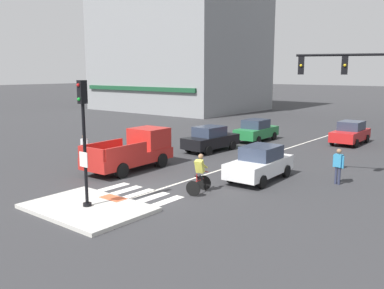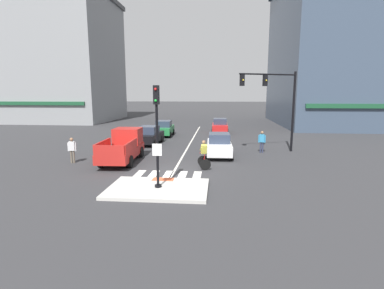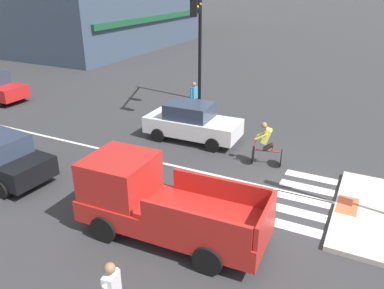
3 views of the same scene
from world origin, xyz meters
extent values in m
plane|color=#333335|center=(0.00, 0.00, 0.00)|extent=(300.00, 300.00, 0.00)
cube|color=beige|center=(0.00, -2.94, 0.07)|extent=(4.66, 3.23, 0.15)
cube|color=#DB5B38|center=(0.00, -1.67, 0.15)|extent=(1.10, 0.60, 0.01)
cylinder|color=black|center=(0.00, -2.94, 0.21)|extent=(0.32, 0.32, 0.12)
cylinder|color=black|center=(0.00, -2.94, 2.14)|extent=(0.12, 0.12, 3.73)
cube|color=white|center=(0.00, -3.01, 1.95)|extent=(0.44, 0.03, 0.56)
cube|color=black|center=(0.00, -2.94, 4.42)|extent=(0.24, 0.28, 0.84)
sphere|color=red|center=(0.00, -3.10, 4.67)|extent=(0.12, 0.12, 0.12)
sphere|color=green|center=(0.00, -3.10, 4.17)|extent=(0.12, 0.12, 0.12)
cube|color=silver|center=(-1.64, -0.32, 0.00)|extent=(0.44, 1.80, 0.01)
cube|color=silver|center=(-0.82, -0.32, 0.00)|extent=(0.44, 1.80, 0.01)
cube|color=silver|center=(0.00, -0.32, 0.00)|extent=(0.44, 1.80, 0.01)
cube|color=silver|center=(0.82, -0.32, 0.00)|extent=(0.44, 1.80, 0.01)
cube|color=silver|center=(1.64, -0.32, 0.00)|extent=(0.44, 1.80, 0.01)
cube|color=silver|center=(0.23, 10.00, 0.00)|extent=(0.14, 28.00, 0.01)
cylinder|color=black|center=(8.50, 7.38, 3.06)|extent=(0.18, 0.18, 6.12)
cylinder|color=black|center=(6.35, 6.53, 5.87)|extent=(4.33, 1.81, 0.11)
cube|color=black|center=(6.14, 6.44, 5.42)|extent=(0.35, 0.37, 0.80)
sphere|color=gold|center=(6.20, 6.28, 5.42)|extent=(0.12, 0.12, 0.12)
cube|color=black|center=(4.42, 5.76, 5.42)|extent=(0.35, 0.37, 0.80)
sphere|color=gold|center=(4.48, 5.60, 5.42)|extent=(0.12, 0.12, 0.12)
cube|color=#3D4C60|center=(21.81, 29.27, 10.19)|extent=(20.63, 21.46, 20.37)
cube|color=gray|center=(-25.06, 31.99, 9.63)|extent=(20.44, 15.83, 19.26)
cube|color=#194C2D|center=(-25.06, 23.92, 3.10)|extent=(18.39, 0.30, 0.50)
cube|color=black|center=(-3.33, 9.55, 0.65)|extent=(1.93, 4.19, 0.70)
cube|color=#2D384C|center=(-3.34, 9.40, 1.32)|extent=(1.59, 1.98, 0.64)
cylinder|color=black|center=(-4.09, 10.86, 0.30)|extent=(0.21, 0.61, 0.60)
cylinder|color=black|center=(-2.42, 10.77, 0.30)|extent=(0.21, 0.61, 0.60)
cylinder|color=black|center=(-4.23, 8.33, 0.30)|extent=(0.21, 0.61, 0.60)
cylinder|color=black|center=(-2.57, 8.23, 0.30)|extent=(0.21, 0.61, 0.60)
cube|color=white|center=(2.85, 5.02, 0.65)|extent=(1.80, 4.14, 0.70)
cube|color=#2D384C|center=(2.85, 5.17, 1.32)|extent=(1.53, 1.94, 0.64)
cylinder|color=black|center=(3.72, 3.77, 0.30)|extent=(0.20, 0.60, 0.60)
cylinder|color=black|center=(2.05, 3.72, 0.30)|extent=(0.20, 0.60, 0.60)
cylinder|color=black|center=(3.65, 6.31, 0.30)|extent=(0.20, 0.60, 0.60)
cylinder|color=black|center=(1.99, 6.27, 0.30)|extent=(0.20, 0.60, 0.60)
cube|color=red|center=(2.95, 17.96, 0.65)|extent=(1.72, 4.11, 0.70)
cube|color=#2D384C|center=(2.95, 18.11, 1.32)|extent=(1.49, 1.91, 0.64)
cylinder|color=black|center=(3.79, 16.69, 0.30)|extent=(0.18, 0.60, 0.60)
cylinder|color=black|center=(2.12, 16.69, 0.30)|extent=(0.18, 0.60, 0.60)
cylinder|color=black|center=(3.78, 19.24, 0.30)|extent=(0.18, 0.60, 0.60)
cylinder|color=black|center=(2.11, 19.23, 0.30)|extent=(0.18, 0.60, 0.60)
cube|color=#237A3D|center=(-2.99, 14.91, 0.65)|extent=(1.82, 4.15, 0.70)
cube|color=#2D384C|center=(-2.99, 14.76, 1.32)|extent=(1.53, 1.94, 0.64)
cylinder|color=black|center=(-3.86, 16.16, 0.30)|extent=(0.20, 0.60, 0.60)
cylinder|color=black|center=(-2.19, 16.20, 0.30)|extent=(0.20, 0.60, 0.60)
cylinder|color=black|center=(-3.79, 13.62, 0.30)|extent=(0.20, 0.60, 0.60)
cylinder|color=black|center=(-2.12, 13.66, 0.30)|extent=(0.20, 0.60, 0.60)
cube|color=red|center=(-3.52, 2.46, 0.68)|extent=(2.09, 5.17, 0.60)
cube|color=red|center=(-3.58, 4.05, 1.53)|extent=(1.86, 1.77, 1.10)
cube|color=#2D384C|center=(-3.61, 4.88, 1.61)|extent=(1.62, 0.14, 0.60)
cube|color=red|center=(-4.37, 1.40, 1.28)|extent=(0.22, 2.81, 0.60)
cube|color=red|center=(-2.59, 1.47, 1.28)|extent=(0.22, 2.81, 0.60)
cube|color=red|center=(-3.42, -0.04, 1.28)|extent=(1.80, 0.17, 0.60)
cylinder|color=black|center=(-4.49, 4.00, 0.38)|extent=(0.27, 0.77, 0.76)
cylinder|color=black|center=(-2.67, 4.07, 0.38)|extent=(0.27, 0.77, 0.76)
cylinder|color=black|center=(-4.38, 1.02, 0.38)|extent=(0.27, 0.77, 0.76)
cylinder|color=black|center=(-2.55, 1.09, 0.38)|extent=(0.27, 0.77, 0.76)
cylinder|color=black|center=(1.84, 1.94, 0.33)|extent=(0.66, 0.17, 0.66)
cylinder|color=black|center=(2.04, 0.91, 0.33)|extent=(0.66, 0.17, 0.66)
cylinder|color=#B21E1E|center=(1.94, 1.42, 0.55)|extent=(0.22, 0.89, 0.05)
cylinder|color=#B21E1E|center=(1.98, 1.25, 0.73)|extent=(0.04, 0.04, 0.30)
cylinder|color=#B21E1E|center=(1.85, 1.89, 0.85)|extent=(0.44, 0.12, 0.04)
cylinder|color=black|center=(1.87, 1.39, 0.73)|extent=(0.20, 0.41, 0.33)
cylinder|color=black|center=(2.02, 1.42, 0.73)|extent=(0.20, 0.41, 0.33)
cube|color=#DBD64C|center=(1.93, 1.50, 1.16)|extent=(0.41, 0.44, 0.60)
sphere|color=#936B4C|center=(1.90, 1.62, 1.57)|extent=(0.22, 0.22, 0.22)
cylinder|color=#DBD64C|center=(1.73, 1.65, 1.16)|extent=(0.17, 0.46, 0.31)
cylinder|color=#DBD64C|center=(2.05, 1.71, 1.16)|extent=(0.17, 0.46, 0.31)
cylinder|color=#6B6051|center=(-6.59, 2.02, 0.41)|extent=(0.12, 0.12, 0.82)
cylinder|color=#6B6051|center=(-6.75, 1.99, 0.41)|extent=(0.12, 0.12, 0.82)
cube|color=silver|center=(-6.67, 2.01, 1.12)|extent=(0.39, 0.27, 0.60)
cylinder|color=silver|center=(-6.44, 2.04, 1.07)|extent=(0.09, 0.09, 0.56)
cylinder|color=silver|center=(-6.90, 1.97, 1.07)|extent=(0.09, 0.09, 0.56)
sphere|color=#936B4C|center=(-6.67, 2.01, 1.56)|extent=(0.22, 0.22, 0.22)
cylinder|color=#2D334C|center=(6.17, 6.54, 0.41)|extent=(0.12, 0.12, 0.82)
cylinder|color=#2D334C|center=(6.02, 6.57, 0.41)|extent=(0.12, 0.12, 0.82)
cube|color=#338CBF|center=(6.09, 6.55, 1.12)|extent=(0.40, 0.28, 0.60)
cylinder|color=#338CBF|center=(6.32, 6.51, 1.07)|extent=(0.09, 0.09, 0.56)
cylinder|color=#338CBF|center=(5.87, 6.59, 1.07)|extent=(0.09, 0.09, 0.56)
sphere|color=#936B4C|center=(6.09, 6.55, 1.56)|extent=(0.22, 0.22, 0.22)
camera|label=1|loc=(12.43, -12.18, 5.13)|focal=38.79mm
camera|label=2|loc=(2.77, -16.07, 4.49)|focal=27.68mm
camera|label=3|loc=(-10.89, -1.81, 6.46)|focal=35.33mm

